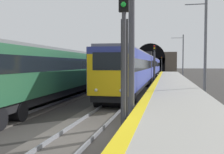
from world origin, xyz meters
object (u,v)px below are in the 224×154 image
(railway_signal_far, at_px, (162,63))
(catenary_mast_far, at_px, (183,56))
(railway_signal_near, at_px, (124,47))
(overhead_signal_gantry, at_px, (43,7))
(catenary_mast_near, at_px, (205,47))
(railway_signal_mid, at_px, (154,62))
(train_main_approaching, at_px, (147,67))
(train_adjacent_platform, at_px, (89,69))

(railway_signal_far, relative_size, catenary_mast_far, 0.63)
(railway_signal_near, relative_size, catenary_mast_far, 0.70)
(railway_signal_near, bearing_deg, overhead_signal_gantry, -114.19)
(railway_signal_near, height_order, catenary_mast_far, catenary_mast_far)
(overhead_signal_gantry, bearing_deg, catenary_mast_near, -40.41)
(railway_signal_mid, bearing_deg, railway_signal_far, -180.00)
(train_main_approaching, xyz_separation_m, catenary_mast_far, (5.08, -6.36, 1.96))
(overhead_signal_gantry, height_order, catenary_mast_near, catenary_mast_near)
(train_adjacent_platform, distance_m, railway_signal_near, 19.19)
(catenary_mast_near, height_order, catenary_mast_far, catenary_mast_far)
(railway_signal_near, relative_size, railway_signal_mid, 1.09)
(railway_signal_far, xyz_separation_m, catenary_mast_near, (-66.69, -4.61, 1.14))
(train_adjacent_platform, distance_m, overhead_signal_gantry, 16.54)
(train_main_approaching, height_order, railway_signal_far, railway_signal_far)
(train_main_approaching, distance_m, catenary_mast_far, 8.38)
(train_adjacent_platform, bearing_deg, railway_signal_near, 19.52)
(train_adjacent_platform, bearing_deg, catenary_mast_near, 62.60)
(catenary_mast_far, bearing_deg, railway_signal_mid, 164.38)
(train_adjacent_platform, xyz_separation_m, railway_signal_far, (61.08, -6.73, 0.79))
(railway_signal_near, xyz_separation_m, catenary_mast_far, (41.73, -4.59, 0.78))
(railway_signal_mid, xyz_separation_m, overhead_signal_gantry, (-23.41, 4.25, 2.43))
(train_main_approaching, bearing_deg, train_adjacent_platform, -14.83)
(catenary_mast_near, bearing_deg, train_adjacent_platform, 63.65)
(railway_signal_mid, distance_m, railway_signal_far, 53.69)
(train_adjacent_platform, xyz_separation_m, overhead_signal_gantry, (-16.02, -2.48, 3.30))
(train_adjacent_platform, distance_m, railway_signal_mid, 10.03)
(train_main_approaching, xyz_separation_m, railway_signal_near, (-36.65, -1.78, 1.18))
(railway_signal_mid, relative_size, catenary_mast_near, 0.66)
(overhead_signal_gantry, bearing_deg, railway_signal_far, -3.16)
(train_adjacent_platform, height_order, catenary_mast_near, catenary_mast_near)
(railway_signal_mid, relative_size, railway_signal_far, 1.03)
(catenary_mast_near, bearing_deg, railway_signal_near, 159.49)
(train_adjacent_platform, relative_size, railway_signal_near, 6.55)
(train_main_approaching, height_order, catenary_mast_far, catenary_mast_far)
(catenary_mast_far, bearing_deg, railway_signal_near, 173.72)
(train_main_approaching, relative_size, catenary_mast_near, 7.62)
(railway_signal_far, bearing_deg, catenary_mast_far, 7.02)
(train_main_approaching, height_order, catenary_mast_near, catenary_mast_near)
(railway_signal_near, xyz_separation_m, railway_signal_mid, (25.32, -0.00, -0.36))
(train_main_approaching, distance_m, train_adjacent_platform, 19.37)
(railway_signal_mid, height_order, catenary_mast_near, catenary_mast_near)
(train_adjacent_platform, relative_size, railway_signal_far, 7.34)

